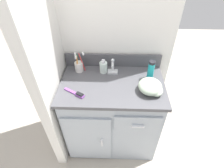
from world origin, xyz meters
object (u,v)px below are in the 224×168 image
(soap_dispenser, at_px, (103,67))
(hand_towel, at_px, (151,87))
(toothbrush_cup, at_px, (79,66))
(hairbrush, at_px, (77,94))
(shaving_cream_can, at_px, (151,70))

(soap_dispenser, relative_size, hand_towel, 0.66)
(toothbrush_cup, distance_m, hand_towel, 0.66)
(hairbrush, bearing_deg, shaving_cream_can, 50.82)
(hairbrush, bearing_deg, toothbrush_cup, 125.68)
(toothbrush_cup, height_order, soap_dispenser, toothbrush_cup)
(toothbrush_cup, distance_m, hairbrush, 0.32)
(shaving_cream_can, bearing_deg, hairbrush, -159.10)
(toothbrush_cup, xyz_separation_m, shaving_cream_can, (0.62, -0.09, 0.03))
(toothbrush_cup, relative_size, soap_dispenser, 1.50)
(toothbrush_cup, distance_m, shaving_cream_can, 0.63)
(shaving_cream_can, bearing_deg, toothbrush_cup, 172.12)
(shaving_cream_can, height_order, hairbrush, shaving_cream_can)
(soap_dispenser, height_order, hand_towel, soap_dispenser)
(shaving_cream_can, bearing_deg, hand_towel, -94.40)
(hairbrush, distance_m, hand_towel, 0.58)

